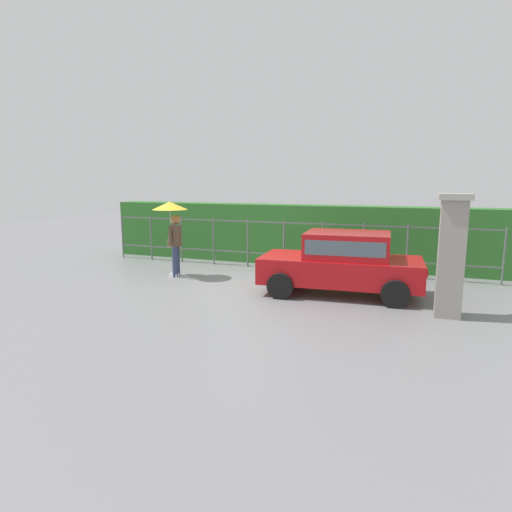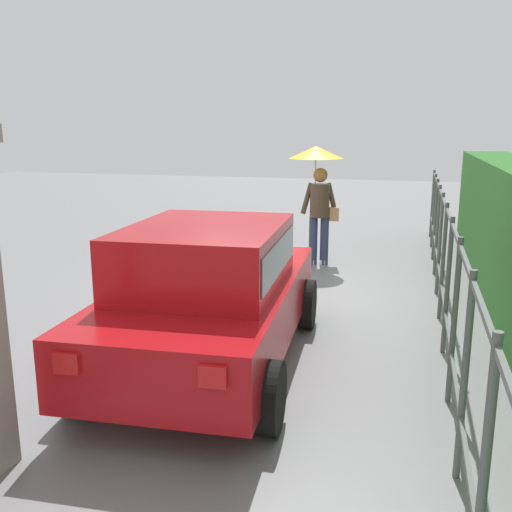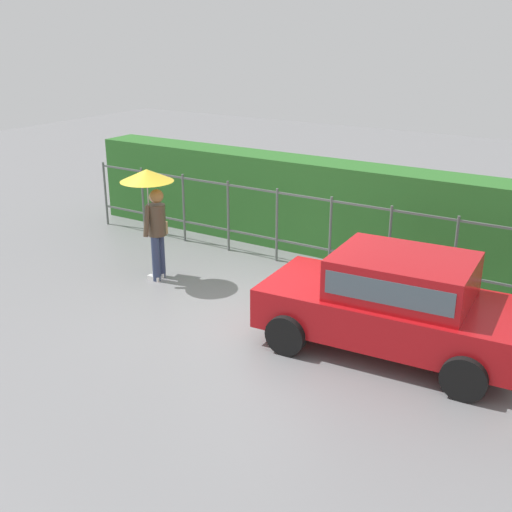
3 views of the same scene
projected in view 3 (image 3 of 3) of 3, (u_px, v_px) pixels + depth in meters
name	position (u px, v px, depth m)	size (l,w,h in m)	color
ground_plane	(249.00, 315.00, 10.48)	(40.00, 40.00, 0.00)	slate
car	(395.00, 300.00, 9.08)	(3.83, 2.07, 1.48)	#B71116
pedestrian	(151.00, 199.00, 11.44)	(0.96, 0.96, 2.10)	#2D3856
fence_section	(330.00, 231.00, 12.01)	(11.79, 0.05, 1.50)	#59605B
hedge_row	(354.00, 212.00, 12.81)	(12.74, 0.90, 1.90)	#2D6B28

